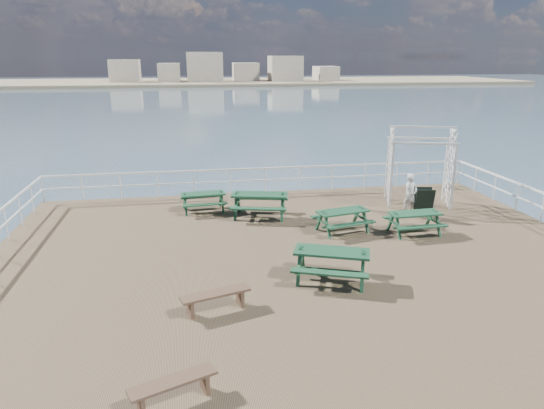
{
  "coord_description": "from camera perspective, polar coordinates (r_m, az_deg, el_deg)",
  "views": [
    {
      "loc": [
        -3.03,
        -12.77,
        5.53
      ],
      "look_at": [
        -0.6,
        1.53,
        1.1
      ],
      "focal_mm": 32.0,
      "sensor_mm": 36.0,
      "label": 1
    }
  ],
  "objects": [
    {
      "name": "sandwich_board",
      "position": [
        18.2,
        17.4,
        0.21
      ],
      "size": [
        0.73,
        0.59,
        1.07
      ],
      "rotation": [
        0.0,
        0.0,
        -0.18
      ],
      "color": "black",
      "rests_on": "ground"
    },
    {
      "name": "picnic_table_a",
      "position": [
        18.19,
        -8.1,
        0.77
      ],
      "size": [
        1.72,
        1.43,
        0.79
      ],
      "rotation": [
        0.0,
        0.0,
        0.08
      ],
      "color": "#163E26",
      "rests_on": "ground"
    },
    {
      "name": "ground",
      "position": [
        14.3,
        3.42,
        -6.45
      ],
      "size": [
        18.0,
        14.0,
        0.3
      ],
      "primitive_type": "cube",
      "color": "brown",
      "rests_on": "ground"
    },
    {
      "name": "picnic_table_c",
      "position": [
        16.05,
        8.31,
        -1.37
      ],
      "size": [
        1.95,
        1.7,
        0.82
      ],
      "rotation": [
        0.0,
        0.0,
        0.22
      ],
      "color": "#163E26",
      "rests_on": "ground"
    },
    {
      "name": "person",
      "position": [
        18.08,
        15.95,
        1.07
      ],
      "size": [
        0.65,
        0.53,
        1.55
      ],
      "primitive_type": "imported",
      "rotation": [
        0.0,
        0.0,
        0.33
      ],
      "color": "silver",
      "rests_on": "ground"
    },
    {
      "name": "picnic_table_e",
      "position": [
        16.38,
        16.44,
        -1.56
      ],
      "size": [
        1.71,
        1.4,
        0.81
      ],
      "rotation": [
        0.0,
        0.0,
        0.04
      ],
      "color": "#163E26",
      "rests_on": "ground"
    },
    {
      "name": "flat_bench_near",
      "position": [
        11.2,
        -6.66,
        -10.76
      ],
      "size": [
        1.63,
        0.83,
        0.46
      ],
      "rotation": [
        0.0,
        0.0,
        0.3
      ],
      "color": "brown",
      "rests_on": "ground"
    },
    {
      "name": "picnic_table_b",
      "position": [
        17.35,
        -1.45,
        0.53
      ],
      "size": [
        2.3,
        2.02,
        0.96
      ],
      "rotation": [
        0.0,
        0.0,
        -0.24
      ],
      "color": "#163E26",
      "rests_on": "ground"
    },
    {
      "name": "picnic_table_d",
      "position": [
        12.54,
        7.03,
        -6.34
      ],
      "size": [
        2.33,
        2.11,
        0.93
      ],
      "rotation": [
        0.0,
        0.0,
        -0.37
      ],
      "color": "#163E26",
      "rests_on": "ground"
    },
    {
      "name": "sea_backdrop",
      "position": [
        147.79,
        -3.7,
        14.62
      ],
      "size": [
        300.0,
        300.0,
        9.2
      ],
      "color": "#3A5462",
      "rests_on": "ground"
    },
    {
      "name": "trellis_arbor",
      "position": [
        19.48,
        16.96,
        3.87
      ],
      "size": [
        2.72,
        1.93,
        3.05
      ],
      "rotation": [
        0.0,
        0.0,
        -0.28
      ],
      "color": "silver",
      "rests_on": "ground"
    },
    {
      "name": "railing",
      "position": [
        16.3,
        1.22,
        0.38
      ],
      "size": [
        17.77,
        13.76,
        1.1
      ],
      "color": "silver",
      "rests_on": "ground"
    },
    {
      "name": "flat_bench_far",
      "position": [
        8.72,
        -11.55,
        -20.13
      ],
      "size": [
        1.5,
        0.87,
        0.42
      ],
      "rotation": [
        0.0,
        0.0,
        0.38
      ],
      "color": "brown",
      "rests_on": "ground"
    }
  ]
}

